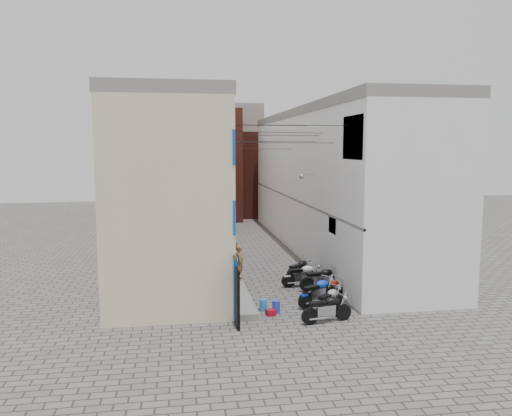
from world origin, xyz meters
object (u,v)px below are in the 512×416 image
motorcycle_c (318,290)px  person_b (235,255)px  person_a (240,262)px  red_crate (271,313)px  motorcycle_f (303,274)px  motorcycle_g (300,269)px  motorcycle_b (330,299)px  water_jug_far (263,305)px  motorcycle_d (330,287)px  water_jug_near (276,306)px  motorcycle_a (327,307)px  motorcycle_e (322,278)px

motorcycle_c → person_b: 6.59m
motorcycle_c → person_b: size_ratio=1.56×
person_a → red_crate: person_a is taller
motorcycle_f → motorcycle_g: bearing=168.1°
motorcycle_g → person_b: person_b is taller
motorcycle_b → motorcycle_f: motorcycle_f is taller
person_b → motorcycle_b: bearing=-144.8°
water_jug_far → red_crate: (0.19, -0.67, -0.11)m
motorcycle_g → person_a: (-3.05, -0.30, 0.50)m
motorcycle_g → water_jug_far: 4.95m
motorcycle_g → water_jug_far: motorcycle_g is taller
motorcycle_b → person_a: person_a is taller
motorcycle_d → person_a: person_a is taller
motorcycle_d → motorcycle_g: (-0.58, 3.06, 0.11)m
person_a → water_jug_far: person_a is taller
motorcycle_b → motorcycle_f: 3.86m
person_a → motorcycle_d: bearing=-117.2°
motorcycle_d → water_jug_near: bearing=-65.9°
motorcycle_a → motorcycle_f: bearing=165.8°
person_b → water_jug_near: size_ratio=2.81×
motorcycle_b → motorcycle_e: 3.09m
motorcycle_c → motorcycle_g: size_ratio=1.04×
motorcycle_d → red_crate: (-2.96, -1.82, -0.37)m
motorcycle_a → motorcycle_g: 6.00m
motorcycle_b → red_crate: 2.43m
motorcycle_a → person_a: size_ratio=1.20×
motorcycle_e → motorcycle_f: motorcycle_e is taller
red_crate → person_b: bearing=95.4°
motorcycle_g → water_jug_near: bearing=-64.3°
motorcycle_d → motorcycle_a: bearing=-24.4°
person_b → water_jug_far: bearing=-164.2°
motorcycle_a → motorcycle_d: (1.02, 2.93, -0.10)m
motorcycle_c → motorcycle_g: (0.18, 3.90, -0.02)m
motorcycle_f → person_b: person_b is taller
motorcycle_a → red_crate: bearing=-130.0°
motorcycle_d → water_jug_far: bearing=-75.2°
motorcycle_b → water_jug_near: size_ratio=3.89×
motorcycle_a → motorcycle_f: (0.32, 4.94, 0.02)m
motorcycle_b → water_jug_far: 2.69m
motorcycle_a → water_jug_far: 2.80m
motorcycle_a → motorcycle_c: (0.25, 2.09, 0.04)m
red_crate → motorcycle_g: bearing=64.0°
motorcycle_g → motorcycle_a: bearing=-43.7°
motorcycle_g → person_b: size_ratio=1.50×
motorcycle_g → person_a: 3.11m
person_a → water_jug_near: size_ratio=3.44×
motorcycle_e → person_b: (-3.61, 3.90, 0.33)m
motorcycle_e → red_crate: size_ratio=5.70×
motorcycle_c → person_a: 4.62m
motorcycle_c → person_a: size_ratio=1.27×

